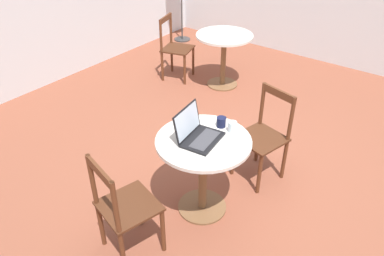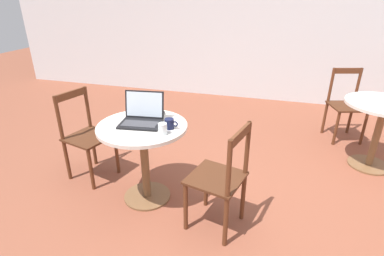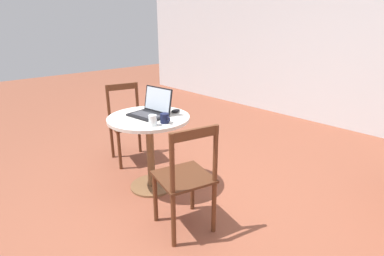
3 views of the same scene
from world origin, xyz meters
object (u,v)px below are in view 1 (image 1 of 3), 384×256
object	(u,v)px
laptop	(198,134)
mouse	(182,123)
chair_near_right	(264,137)
chair_mid_back	(175,48)
drinking_glass	(232,127)
cafe_table_mid	(224,47)
chair_near_left	(124,209)
mug	(221,122)
cafe_table_near	(203,157)

from	to	relation	value
laptop	mouse	distance (m)	0.25
chair_near_right	laptop	world-z (taller)	laptop
chair_mid_back	laptop	distance (m)	2.70
chair_mid_back	drinking_glass	xyz separation A→B (m)	(-1.70, -2.01, 0.34)
cafe_table_mid	mouse	distance (m)	2.27
drinking_glass	chair_near_right	bearing A→B (deg)	-7.35
chair_near_left	mug	xyz separation A→B (m)	(0.97, -0.19, 0.33)
mouse	cafe_table_near	bearing A→B (deg)	-104.26
cafe_table_near	mouse	distance (m)	0.34
mouse	drinking_glass	world-z (taller)	drinking_glass
drinking_glass	mug	bearing A→B (deg)	82.80
cafe_table_mid	mug	bearing A→B (deg)	-147.65
chair_near_right	drinking_glass	world-z (taller)	chair_near_right
cafe_table_mid	laptop	bearing A→B (deg)	-151.92
chair_near_left	chair_near_right	bearing A→B (deg)	-14.58
laptop	mug	distance (m)	0.27
cafe_table_mid	chair_mid_back	distance (m)	0.73
mug	drinking_glass	bearing A→B (deg)	-97.20
cafe_table_mid	chair_near_right	size ratio (longest dim) A/B	0.86
chair_mid_back	drinking_glass	bearing A→B (deg)	-130.22
chair_near_right	drinking_glass	size ratio (longest dim) A/B	9.67
cafe_table_near	mug	bearing A→B (deg)	-0.60
laptop	mouse	xyz separation A→B (m)	(0.09, 0.23, -0.04)
chair_near_right	chair_near_left	bearing A→B (deg)	165.42
mug	drinking_glass	size ratio (longest dim) A/B	1.23
chair_near_left	laptop	xyz separation A→B (m)	(0.70, -0.15, 0.34)
cafe_table_mid	mouse	size ratio (longest dim) A/B	7.65
chair_mid_back	chair_near_left	bearing A→B (deg)	-147.37
chair_near_left	cafe_table_mid	bearing A→B (deg)	19.34
chair_near_right	mouse	distance (m)	0.85
chair_near_left	mouse	bearing A→B (deg)	5.66
chair_near_right	mug	bearing A→B (deg)	159.20
chair_near_right	laptop	bearing A→B (deg)	163.03
cafe_table_mid	chair_near_left	world-z (taller)	chair_near_left
cafe_table_near	chair_near_right	size ratio (longest dim) A/B	0.86
cafe_table_near	cafe_table_mid	world-z (taller)	same
chair_near_right	mouse	bearing A→B (deg)	145.29
cafe_table_mid	mouse	bearing A→B (deg)	-155.92
chair_near_left	drinking_glass	size ratio (longest dim) A/B	9.67
cafe_table_near	chair_mid_back	world-z (taller)	chair_mid_back
laptop	drinking_glass	world-z (taller)	laptop
chair_near_left	mouse	world-z (taller)	chair_near_left
laptop	drinking_glass	bearing A→B (deg)	-32.87
chair_near_left	chair_mid_back	bearing A→B (deg)	32.63
chair_near_right	chair_near_left	xyz separation A→B (m)	(-1.44, 0.37, 0.00)
mouse	cafe_table_mid	bearing A→B (deg)	24.08
cafe_table_mid	laptop	distance (m)	2.45
chair_near_left	mouse	size ratio (longest dim) A/B	8.94
cafe_table_near	laptop	size ratio (longest dim) A/B	2.03
cafe_table_near	mouse	xyz separation A→B (m)	(0.07, 0.27, 0.19)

